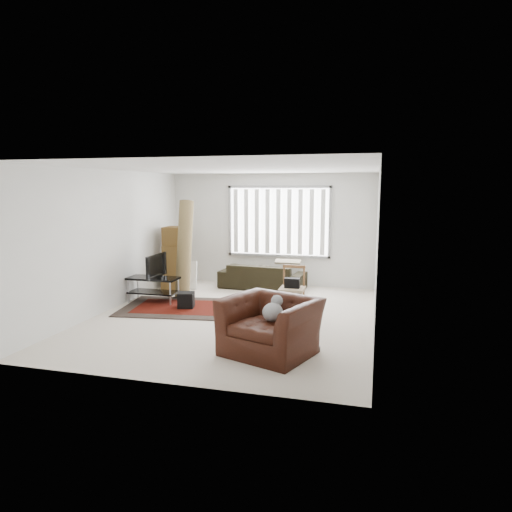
% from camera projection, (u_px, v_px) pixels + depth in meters
% --- Properties ---
extents(room, '(6.00, 6.02, 2.71)m').
position_uv_depth(room, '(243.00, 220.00, 8.65)').
color(room, beige).
rests_on(room, ground).
extents(persian_rug, '(2.63, 1.94, 0.02)m').
position_uv_depth(persian_rug, '(185.00, 307.00, 9.02)').
color(persian_rug, black).
rests_on(persian_rug, ground).
extents(tv_stand, '(1.05, 0.47, 0.52)m').
position_uv_depth(tv_stand, '(153.00, 284.00, 9.45)').
color(tv_stand, black).
rests_on(tv_stand, ground).
extents(tv, '(0.11, 0.85, 0.49)m').
position_uv_depth(tv, '(153.00, 266.00, 9.39)').
color(tv, black).
rests_on(tv, tv_stand).
extents(subwoofer, '(0.36, 0.36, 0.30)m').
position_uv_depth(subwoofer, '(186.00, 300.00, 8.97)').
color(subwoofer, black).
rests_on(subwoofer, persian_rug).
extents(moving_boxes, '(0.62, 0.57, 1.46)m').
position_uv_depth(moving_boxes, '(176.00, 260.00, 10.71)').
color(moving_boxes, brown).
rests_on(moving_boxes, ground).
extents(white_flatpack, '(0.54, 0.28, 0.66)m').
position_uv_depth(white_flatpack, '(186.00, 275.00, 10.69)').
color(white_flatpack, silver).
rests_on(white_flatpack, ground).
extents(rolled_rug, '(0.36, 0.75, 2.10)m').
position_uv_depth(rolled_rug, '(184.00, 249.00, 9.88)').
color(rolled_rug, brown).
rests_on(rolled_rug, ground).
extents(sofa, '(2.06, 1.02, 0.77)m').
position_uv_depth(sofa, '(262.00, 272.00, 10.73)').
color(sofa, black).
rests_on(sofa, ground).
extents(side_chair, '(0.47, 0.47, 0.87)m').
position_uv_depth(side_chair, '(292.00, 286.00, 8.76)').
color(side_chair, '#988063').
rests_on(side_chair, ground).
extents(armchair, '(1.54, 1.44, 0.92)m').
position_uv_depth(armchair, '(270.00, 322.00, 6.49)').
color(armchair, '#33130A').
rests_on(armchair, ground).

